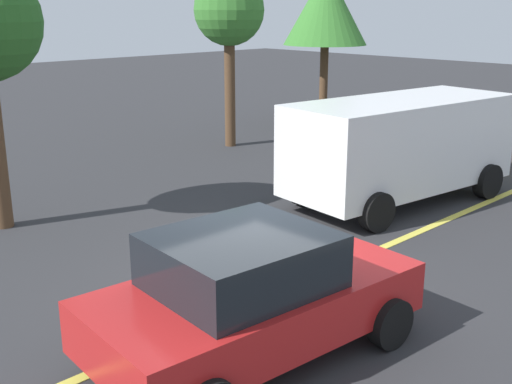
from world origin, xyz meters
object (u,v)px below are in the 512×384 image
object	(u,v)px
tree_right_verge	(229,13)
car_red_near_curb	(251,294)
white_van	(401,144)
tree_left_verge	(326,7)

from	to	relation	value
tree_right_verge	car_red_near_curb	bearing A→B (deg)	-130.61
white_van	car_red_near_curb	world-z (taller)	white_van
car_red_near_curb	tree_left_verge	xyz separation A→B (m)	(12.44, 9.42, 3.21)
white_van	tree_right_verge	xyz separation A→B (m)	(1.22, 6.75, 2.58)
tree_left_verge	tree_right_verge	size ratio (longest dim) A/B	1.07
white_van	car_red_near_curb	distance (m)	6.99
white_van	tree_left_verge	world-z (taller)	tree_left_verge
white_van	car_red_near_curb	bearing A→B (deg)	-160.45
white_van	car_red_near_curb	size ratio (longest dim) A/B	1.31
tree_right_verge	tree_left_verge	bearing A→B (deg)	4.09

